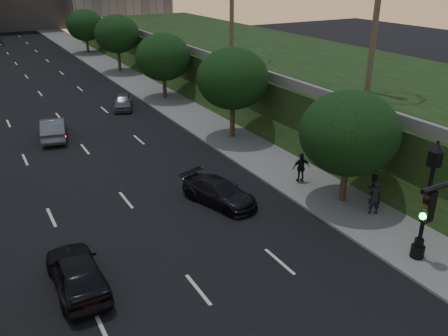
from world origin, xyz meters
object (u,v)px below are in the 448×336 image
sedan_near_right (219,192)px  pedestrian_b (373,187)px  sedan_near_left (77,272)px  sedan_far_right (123,102)px  street_lamp (426,207)px  sedan_mid_left (53,128)px  pedestrian_c (301,168)px  pedestrian_a (375,197)px

sedan_near_right → pedestrian_b: (7.33, -4.01, 0.24)m
sedan_near_left → sedan_far_right: sedan_near_left is taller
street_lamp → sedan_mid_left: bearing=114.0°
sedan_near_left → sedan_mid_left: 19.19m
sedan_near_left → street_lamp: bearing=159.1°
sedan_mid_left → sedan_far_right: size_ratio=1.20×
sedan_near_left → pedestrian_b: (15.85, -0.23, 0.12)m
sedan_near_left → sedan_mid_left: sedan_near_left is taller
sedan_near_left → pedestrian_c: pedestrian_c is taller
street_lamp → pedestrian_a: street_lamp is taller
pedestrian_b → pedestrian_c: pedestrian_c is taller
sedan_near_right → pedestrian_a: (6.25, -5.17, 0.42)m
sedan_mid_left → street_lamp: bearing=125.5°
street_lamp → pedestrian_b: size_ratio=3.68×
sedan_mid_left → pedestrian_a: size_ratio=2.54×
sedan_near_right → pedestrian_b: 8.36m
sedan_mid_left → sedan_near_left: bearing=93.2°
street_lamp → sedan_far_right: size_ratio=1.41×
street_lamp → pedestrian_a: (1.22, 3.85, -1.54)m
sedan_near_right → pedestrian_c: 5.43m
pedestrian_c → sedan_near_left: bearing=28.6°
street_lamp → pedestrian_a: size_ratio=2.98×
pedestrian_c → sedan_near_right: bearing=12.2°
street_lamp → sedan_near_right: size_ratio=1.22×
sedan_mid_left → pedestrian_b: size_ratio=3.15×
sedan_mid_left → sedan_far_right: bearing=-132.2°
sedan_near_left → pedestrian_a: pedestrian_a is taller
sedan_near_left → pedestrian_a: 14.84m
pedestrian_b → pedestrian_c: 4.28m
pedestrian_b → pedestrian_c: bearing=-65.2°
sedan_mid_left → pedestrian_a: 23.67m
street_lamp → sedan_near_left: bearing=158.9°
sedan_far_right → sedan_near_right: bearing=-74.3°
street_lamp → sedan_near_left: street_lamp is taller
pedestrian_b → sedan_near_right: bearing=-30.5°
pedestrian_a → sedan_near_left: bearing=18.6°
street_lamp → pedestrian_c: size_ratio=3.12×
pedestrian_b → sedan_near_left: bearing=-2.7°
sedan_mid_left → sedan_near_right: 16.27m
sedan_mid_left → sedan_near_right: sedan_mid_left is taller
sedan_near_right → pedestrian_b: bearing=-46.8°
pedestrian_b → pedestrian_c: size_ratio=0.85×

